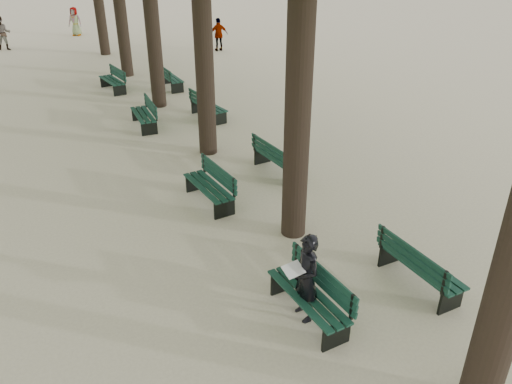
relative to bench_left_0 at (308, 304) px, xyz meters
name	(u,v)px	position (x,y,z in m)	size (l,w,h in m)	color
ground	(306,345)	(-0.37, -0.57, -0.27)	(120.00, 120.00, 0.00)	beige
bench_left_0	(308,304)	(0.00, 0.00, 0.00)	(0.65, 1.82, 0.92)	black
bench_left_1	(209,193)	(0.00, 4.49, 0.00)	(0.71, 1.84, 0.92)	black
bench_left_2	(144,120)	(0.00, 10.37, 0.00)	(0.67, 1.83, 0.92)	black
bench_left_3	(113,84)	(0.00, 15.20, 0.00)	(0.80, 1.86, 0.92)	black
bench_right_0	(419,273)	(2.27, -0.17, 0.00)	(0.59, 1.81, 0.92)	black
bench_right_1	(277,164)	(2.27, 5.23, 0.00)	(0.69, 1.83, 0.92)	black
bench_right_2	(209,111)	(2.27, 10.27, 0.00)	(0.80, 1.86, 0.92)	black
bench_right_3	(171,82)	(2.27, 14.51, 0.00)	(0.59, 1.81, 0.92)	black
man_with_map	(306,278)	(-0.04, 0.04, 0.53)	(0.60, 0.65, 1.59)	black
pedestrian_c	(219,35)	(6.96, 20.57, 0.59)	(1.01, 0.35, 1.73)	#262628
pedestrian_d	(75,21)	(0.63, 28.84, 0.58)	(0.84, 0.34, 1.71)	#262628
pedestrian_a	(2,33)	(-3.62, 25.93, 0.65)	(0.89, 0.37, 1.84)	#262628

